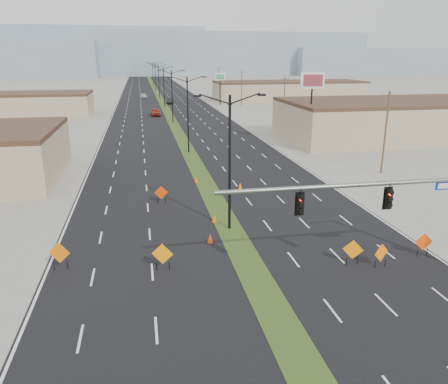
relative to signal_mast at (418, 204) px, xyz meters
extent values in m
plane|color=gray|center=(-8.56, -2.00, -4.79)|extent=(600.00, 600.00, 0.00)
cube|color=black|center=(-8.56, 98.00, -4.79)|extent=(25.00, 400.00, 0.02)
cube|color=#2B3F16|center=(-8.56, 98.00, -4.79)|extent=(2.00, 400.00, 0.04)
cube|color=tan|center=(-40.56, 83.00, -2.54)|extent=(30.00, 14.00, 4.50)
cube|color=tan|center=(25.44, 43.00, -2.04)|extent=(36.00, 18.00, 5.50)
cube|color=tan|center=(29.44, 108.00, -2.29)|extent=(44.00, 16.00, 5.00)
cube|color=#8191A0|center=(31.44, 298.00, 9.21)|extent=(220.00, 50.00, 28.00)
cube|color=#8191A0|center=(171.44, 288.00, 4.21)|extent=(160.00, 50.00, 18.00)
cube|color=#8191A0|center=(-38.56, 318.00, 11.21)|extent=(140.00, 50.00, 32.00)
cylinder|color=slate|center=(-3.36, 0.00, 1.31)|extent=(16.00, 0.24, 0.24)
cube|color=black|center=(-6.86, 0.00, 0.43)|extent=(0.50, 0.28, 1.30)
sphere|color=#FF0C05|center=(-6.86, -0.16, 0.78)|extent=(0.22, 0.22, 0.22)
cube|color=black|center=(-1.86, 0.00, 0.43)|extent=(0.50, 0.28, 1.30)
sphere|color=#FF0C05|center=(-1.86, -0.16, 0.78)|extent=(0.22, 0.22, 0.22)
cylinder|color=black|center=(-8.56, 10.00, 0.21)|extent=(0.20, 0.20, 10.00)
cube|color=black|center=(-10.86, 10.00, 5.16)|extent=(0.55, 0.24, 0.14)
cube|color=black|center=(-6.26, 10.00, 5.16)|extent=(0.55, 0.24, 0.14)
cylinder|color=black|center=(-8.56, 38.00, 0.21)|extent=(0.20, 0.20, 10.00)
cube|color=black|center=(-10.86, 38.00, 5.16)|extent=(0.55, 0.24, 0.14)
cube|color=black|center=(-6.26, 38.00, 5.16)|extent=(0.55, 0.24, 0.14)
cylinder|color=black|center=(-8.56, 66.00, 0.21)|extent=(0.20, 0.20, 10.00)
cube|color=black|center=(-10.86, 66.00, 5.16)|extent=(0.55, 0.24, 0.14)
cube|color=black|center=(-6.26, 66.00, 5.16)|extent=(0.55, 0.24, 0.14)
cylinder|color=black|center=(-8.56, 94.00, 0.21)|extent=(0.20, 0.20, 10.00)
cube|color=black|center=(-10.86, 94.00, 5.16)|extent=(0.55, 0.24, 0.14)
cube|color=black|center=(-6.26, 94.00, 5.16)|extent=(0.55, 0.24, 0.14)
cylinder|color=black|center=(-8.56, 122.00, 0.21)|extent=(0.20, 0.20, 10.00)
cube|color=black|center=(-10.86, 122.00, 5.16)|extent=(0.55, 0.24, 0.14)
cube|color=black|center=(-6.26, 122.00, 5.16)|extent=(0.55, 0.24, 0.14)
cylinder|color=black|center=(-8.56, 150.00, 0.21)|extent=(0.20, 0.20, 10.00)
cube|color=black|center=(-10.86, 150.00, 5.16)|extent=(0.55, 0.24, 0.14)
cube|color=black|center=(-6.26, 150.00, 5.16)|extent=(0.55, 0.24, 0.14)
cylinder|color=black|center=(-8.56, 178.00, 0.21)|extent=(0.20, 0.20, 10.00)
cube|color=black|center=(-10.86, 178.00, 5.16)|extent=(0.55, 0.24, 0.14)
cube|color=black|center=(-6.26, 178.00, 5.16)|extent=(0.55, 0.24, 0.14)
cylinder|color=#4C3823|center=(11.44, 23.00, -0.29)|extent=(0.20, 0.20, 9.00)
cube|color=#4C3823|center=(11.44, 23.00, 3.81)|extent=(1.60, 0.10, 0.10)
cylinder|color=#4C3823|center=(11.44, 58.00, -0.29)|extent=(0.20, 0.20, 9.00)
cube|color=#4C3823|center=(11.44, 58.00, 3.81)|extent=(1.60, 0.10, 0.10)
cylinder|color=#4C3823|center=(11.44, 93.00, -0.29)|extent=(0.20, 0.20, 9.00)
cube|color=#4C3823|center=(11.44, 93.00, 3.81)|extent=(1.60, 0.10, 0.10)
cylinder|color=#4C3823|center=(11.44, 128.00, -0.29)|extent=(0.20, 0.20, 9.00)
cube|color=#4C3823|center=(11.44, 128.00, 3.81)|extent=(1.60, 0.10, 0.10)
imported|color=maroon|center=(-11.49, 77.57, -4.00)|extent=(2.01, 4.72, 1.59)
imported|color=black|center=(-6.56, 102.63, -4.03)|extent=(2.22, 4.79, 1.52)
imported|color=#AAB1B4|center=(-13.49, 120.40, -4.10)|extent=(2.15, 4.86, 1.39)
cube|color=#DE6604|center=(-20.06, 5.38, -3.65)|extent=(1.32, 0.45, 1.38)
cylinder|color=black|center=(-20.46, 5.38, -4.51)|extent=(0.05, 0.05, 0.57)
cylinder|color=black|center=(-19.66, 5.38, -4.51)|extent=(0.05, 0.05, 0.57)
cube|color=orange|center=(-13.89, 4.12, -3.69)|extent=(1.28, 0.44, 1.33)
cylinder|color=black|center=(-14.28, 4.12, -4.52)|extent=(0.05, 0.05, 0.55)
cylinder|color=black|center=(-13.51, 4.12, -4.52)|extent=(0.05, 0.05, 0.55)
cube|color=red|center=(-13.31, 17.03, -3.80)|extent=(1.20, 0.11, 1.20)
cylinder|color=black|center=(-13.66, 17.03, -4.54)|extent=(0.05, 0.05, 0.50)
cylinder|color=black|center=(-12.96, 17.03, -4.54)|extent=(0.05, 0.05, 0.50)
cube|color=orange|center=(-2.18, 2.67, -3.75)|extent=(1.16, 0.55, 1.25)
cylinder|color=black|center=(-2.55, 2.67, -4.53)|extent=(0.05, 0.05, 0.52)
cylinder|color=black|center=(-1.82, 2.67, -4.53)|extent=(0.05, 0.05, 0.52)
cube|color=orange|center=(-0.62, 2.02, -3.81)|extent=(1.12, 0.47, 1.19)
cylinder|color=black|center=(-0.96, 2.02, -4.55)|extent=(0.05, 0.05, 0.49)
cylinder|color=black|center=(-0.27, 2.02, -4.55)|extent=(0.05, 0.05, 0.49)
cube|color=#F94105|center=(2.94, 2.99, -3.79)|extent=(1.20, 0.19, 1.21)
cylinder|color=black|center=(2.59, 2.99, -4.54)|extent=(0.05, 0.05, 0.50)
cylinder|color=black|center=(3.30, 2.99, -4.54)|extent=(0.05, 0.05, 0.50)
cone|color=#E36504|center=(-9.45, 11.53, -4.45)|extent=(0.47, 0.47, 0.68)
cone|color=#DC3B04|center=(-10.40, 7.70, -4.45)|extent=(0.54, 0.54, 0.69)
cone|color=orange|center=(-5.46, 19.95, -4.46)|extent=(0.48, 0.48, 0.66)
cone|color=#FF5005|center=(-9.42, 23.12, -4.47)|extent=(0.48, 0.48, 0.65)
cylinder|color=black|center=(9.26, 39.39, -0.47)|extent=(0.24, 0.24, 8.64)
cube|color=white|center=(9.26, 39.39, 4.53)|extent=(3.43, 0.75, 2.27)
cube|color=maroon|center=(9.26, 39.19, 4.53)|extent=(2.71, 0.37, 1.59)
cylinder|color=black|center=(6.28, 96.04, -1.37)|extent=(0.24, 0.24, 6.83)
cube|color=white|center=(6.28, 96.04, 2.58)|extent=(2.72, 0.67, 1.80)
cube|color=#378B5C|center=(6.28, 95.84, 2.58)|extent=(2.15, 0.30, 1.26)
camera|label=1|loc=(-14.71, -20.25, 7.76)|focal=35.00mm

